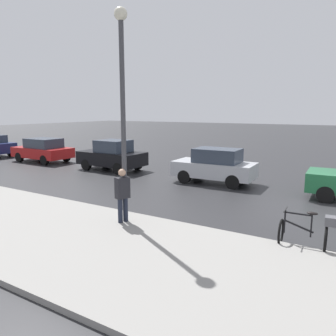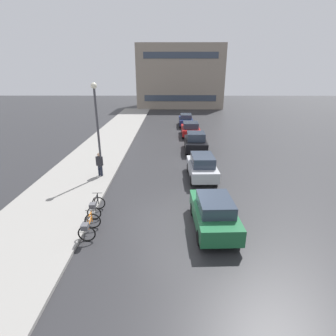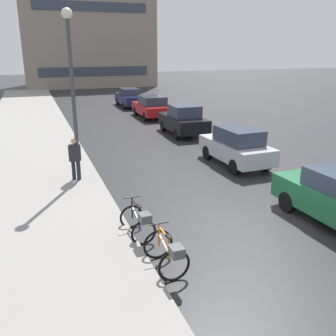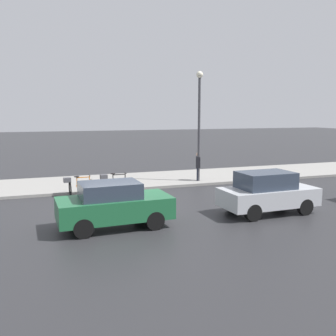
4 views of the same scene
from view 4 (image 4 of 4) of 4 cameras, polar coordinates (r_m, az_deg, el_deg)
The scene contains 8 objects.
ground_plane at distance 15.45m, azimuth -7.36°, elevation -6.39°, with size 140.00×140.00×0.00m, color #28282B.
sidewalk_kerb at distance 24.71m, azimuth 12.84°, elevation -0.81°, with size 4.80×60.00×0.14m, color gray.
bicycle_nearest at distance 18.33m, azimuth -13.57°, elevation -2.62°, with size 0.79×1.34×0.98m.
bicycle_second at distance 18.75m, azimuth -8.30°, elevation -2.23°, with size 0.74×1.38×0.99m.
car_green at distance 13.03m, azimuth -8.29°, elevation -5.52°, with size 1.89×3.92×1.59m.
car_silver at distance 15.21m, azimuth 14.90°, elevation -3.62°, with size 1.81×3.85×1.65m.
pedestrian at distance 21.12m, azimuth 4.59°, elevation 0.35°, with size 0.46×0.37×1.74m.
streetlamp at distance 20.82m, azimuth 4.78°, elevation 8.10°, with size 0.37×0.37×6.17m.
Camera 4 is at (14.64, -3.03, 3.92)m, focal length 40.00 mm.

